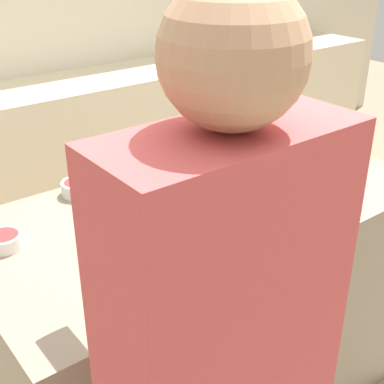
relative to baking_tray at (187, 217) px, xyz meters
name	(u,v)px	position (x,y,z in m)	size (l,w,h in m)	color
back_cabinet_block	(25,163)	(0.12, 1.86, -0.48)	(6.00, 0.60, 0.93)	beige
kitchen_island	(204,308)	(0.12, 0.05, -0.47)	(1.64, 0.85, 0.94)	gray
baking_tray	(187,217)	(0.00, 0.00, 0.00)	(0.37, 0.32, 0.01)	silver
gingerbread_house	(187,192)	(0.00, 0.00, 0.09)	(0.22, 0.15, 0.23)	#5B2D14
decorative_tree	(292,126)	(0.62, 0.12, 0.15)	(0.15, 0.15, 0.31)	silver
candy_bowl_near_tray_left	(219,156)	(0.39, 0.29, 0.02)	(0.14, 0.14, 0.05)	white
candy_bowl_far_right	(79,187)	(-0.20, 0.38, 0.02)	(0.13, 0.13, 0.05)	silver
candy_bowl_far_left	(174,157)	(0.24, 0.41, 0.02)	(0.09, 0.09, 0.05)	silver
candy_bowl_behind_tray	(4,240)	(-0.55, 0.20, 0.02)	(0.12, 0.12, 0.04)	white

